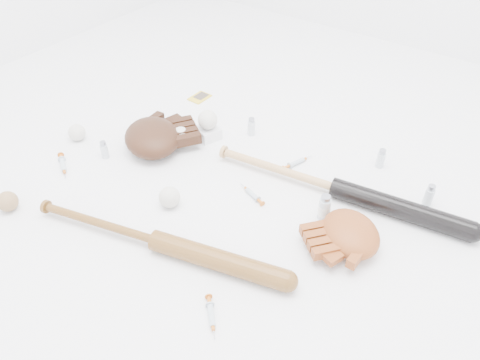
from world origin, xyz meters
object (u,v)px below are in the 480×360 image
Objects in this scene: bat_wood at (156,241)px; pedestal at (208,133)px; bat_dark at (335,188)px; glove_dark at (152,137)px.

bat_wood is 0.58m from pedestal.
pedestal is (-0.23, 0.53, -0.01)m from bat_wood.
bat_dark is 11.45× the size of pedestal.
pedestal is at bearing 170.39° from bat_dark.
bat_dark is at bearing 47.37° from glove_dark.
glove_dark reaches higher than bat_dark.
bat_wood reaches higher than pedestal.
bat_dark is 0.55m from pedestal.
glove_dark is at bearing -124.94° from pedestal.
glove_dark is (-0.35, 0.36, 0.02)m from bat_wood.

